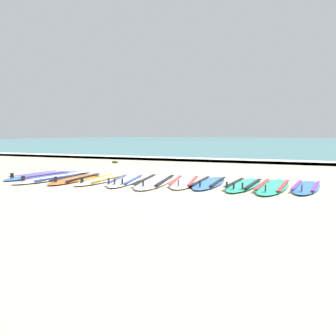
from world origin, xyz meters
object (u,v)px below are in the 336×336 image
Objects in this scene: surfboard_7 at (209,183)px; surfboard_3 at (103,180)px; surfboard_6 at (184,182)px; surfboard_0 at (40,175)px; surfboard_2 at (76,178)px; surfboard_1 at (57,177)px; surfboard_10 at (306,187)px; surfboard_5 at (155,181)px; surfboard_4 at (126,181)px; surfboard_9 at (273,186)px; surfboard_8 at (244,185)px.

surfboard_3 is at bearing -170.54° from surfboard_7.
surfboard_6 is 1.04× the size of surfboard_7.
surfboard_0 is 1.22m from surfboard_2.
surfboard_0 is 0.99× the size of surfboard_6.
surfboard_0 is at bearing 176.17° from surfboard_3.
surfboard_1 is 1.25× the size of surfboard_7.
surfboard_5 is at bearing -174.68° from surfboard_10.
surfboard_9 is at bearing 5.40° from surfboard_4.
surfboard_4 is at bearing -1.72° from surfboard_0.
surfboard_0 is at bearing -178.70° from surfboard_5.
surfboard_5 is (1.20, 0.20, -0.00)m from surfboard_3.
surfboard_5 is 2.45m from surfboard_9.
surfboard_10 is (3.06, 0.29, 0.00)m from surfboard_5.
surfboard_6 is at bearing 8.71° from surfboard_2.
surfboard_3 is 3.10m from surfboard_8.
surfboard_2 is 0.67m from surfboard_3.
surfboard_3 and surfboard_7 have the same top height.
surfboard_7 is (2.36, 0.39, -0.00)m from surfboard_3.
surfboard_0 and surfboard_3 have the same top height.
surfboard_2 is (0.56, -0.04, 0.00)m from surfboard_1.
surfboard_0 is 0.65m from surfboard_1.
surfboard_0 is at bearing -176.38° from surfboard_7.
surfboard_9 is at bearing 2.28° from surfboard_0.
surfboard_6 is at bearing 6.44° from surfboard_1.
surfboard_6 is at bearing 10.43° from surfboard_3.
surfboard_1 is 2.44m from surfboard_5.
surfboard_5 and surfboard_9 have the same top height.
surfboard_0 is 3.07m from surfboard_5.
surfboard_1 is at bearing -173.56° from surfboard_6.
surfboard_10 is (3.71, 0.43, -0.00)m from surfboard_4.
surfboard_6 is at bearing 3.25° from surfboard_0.
surfboard_3 is at bearing -170.75° from surfboard_5.
surfboard_1 is 1.79m from surfboard_4.
surfboard_0 and surfboard_10 have the same top height.
surfboard_4 and surfboard_7 have the same top height.
surfboard_0 is 1.00× the size of surfboard_8.
surfboard_2 is 3.77m from surfboard_8.
surfboard_3 is at bearing -174.59° from surfboard_9.
surfboard_3 is 0.96× the size of surfboard_7.
surfboard_5 and surfboard_8 have the same top height.
surfboard_5 is at bearing -167.33° from surfboard_6.
surfboard_0 and surfboard_9 have the same top height.
surfboard_0 is 0.83× the size of surfboard_1.
surfboard_6 is at bearing -179.67° from surfboard_9.
surfboard_5 is 1.13× the size of surfboard_9.
surfboard_1 is at bearing -173.61° from surfboard_7.
surfboard_7 is (3.03, 0.44, 0.00)m from surfboard_2.
surfboard_1 is 4.89m from surfboard_9.
surfboard_3 and surfboard_4 have the same top height.
surfboard_9 is at bearing 0.33° from surfboard_6.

